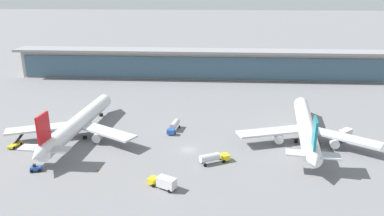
{
  "coord_description": "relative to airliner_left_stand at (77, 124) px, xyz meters",
  "views": [
    {
      "loc": [
        7.6,
        -99.97,
        47.33
      ],
      "look_at": [
        0.0,
        18.94,
        6.8
      ],
      "focal_mm": 34.52,
      "sensor_mm": 36.0,
      "label": 1
    }
  ],
  "objects": [
    {
      "name": "terminal_building",
      "position": [
        35.99,
        79.97,
        3.21
      ],
      "size": [
        190.26,
        12.8,
        15.2
      ],
      "color": "#9E998E",
      "rests_on": "ground"
    },
    {
      "name": "service_truck_near_nose_blue",
      "position": [
        30.19,
        7.38,
        -2.95
      ],
      "size": [
        3.72,
        8.85,
        2.95
      ],
      "color": "#234C9E",
      "rests_on": "ground"
    },
    {
      "name": "airliner_left_stand",
      "position": [
        0.0,
        0.0,
        0.0
      ],
      "size": [
        42.63,
        55.57,
        14.79
      ],
      "color": "white",
      "rests_on": "ground"
    },
    {
      "name": "safety_cone_bravo",
      "position": [
        13.01,
        -21.54,
        -4.34
      ],
      "size": [
        0.62,
        0.62,
        0.7
      ],
      "color": "orange",
      "rests_on": "ground"
    },
    {
      "name": "service_truck_on_taxiway_yellow",
      "position": [
        43.58,
        -15.4,
        -2.95
      ],
      "size": [
        8.69,
        5.89,
        2.95
      ],
      "color": "yellow",
      "rests_on": "ground"
    },
    {
      "name": "airliner_centre_stand",
      "position": [
        72.15,
        0.87,
        0.0
      ],
      "size": [
        42.29,
        55.47,
        14.79
      ],
      "color": "white",
      "rests_on": "ground"
    },
    {
      "name": "service_truck_at_far_stand_yellow",
      "position": [
        -16.68,
        -8.35,
        -3.85
      ],
      "size": [
        2.48,
        6.92,
        2.7
      ],
      "color": "yellow",
      "rests_on": "ground"
    },
    {
      "name": "service_truck_under_wing_yellow",
      "position": [
        31.8,
        -29.43,
        -2.97
      ],
      "size": [
        7.53,
        5.45,
        3.1
      ],
      "color": "yellow",
      "rests_on": "ground"
    },
    {
      "name": "ground_plane",
      "position": [
        35.99,
        -7.39,
        -4.66
      ],
      "size": [
        1200.0,
        1200.0,
        0.0
      ],
      "primitive_type": "plane",
      "color": "slate"
    },
    {
      "name": "service_truck_by_tail_blue",
      "position": [
        84.93,
        3.74,
        -2.97
      ],
      "size": [
        6.98,
        6.57,
        3.1
      ],
      "color": "#234C9E",
      "rests_on": "ground"
    },
    {
      "name": "service_truck_mid_apron_blue",
      "position": [
        -3.22,
        -23.08,
        -3.78
      ],
      "size": [
        3.24,
        2.48,
        2.05
      ],
      "color": "#234C9E",
      "rests_on": "ground"
    }
  ]
}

